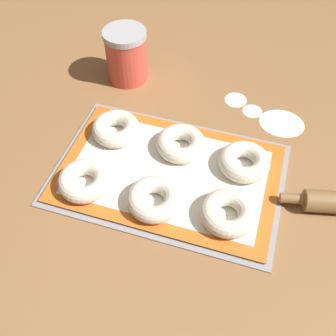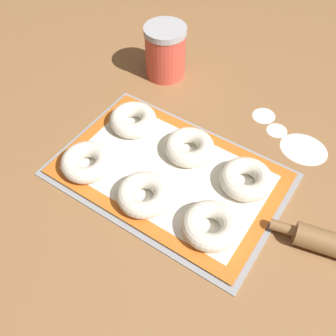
{
  "view_description": "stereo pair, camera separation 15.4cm",
  "coord_description": "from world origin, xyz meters",
  "px_view_note": "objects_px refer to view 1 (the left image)",
  "views": [
    {
      "loc": [
        0.15,
        -0.52,
        0.7
      ],
      "look_at": [
        -0.01,
        -0.0,
        0.03
      ],
      "focal_mm": 42.0,
      "sensor_mm": 36.0,
      "label": 1
    },
    {
      "loc": [
        0.29,
        -0.45,
        0.7
      ],
      "look_at": [
        -0.01,
        -0.0,
        0.03
      ],
      "focal_mm": 42.0,
      "sensor_mm": 36.0,
      "label": 2
    }
  ],
  "objects_px": {
    "bagel_front_right": "(228,213)",
    "bagel_back_right": "(244,162)",
    "bagel_front_center": "(154,199)",
    "flour_canister": "(126,55)",
    "baking_tray": "(168,175)",
    "bagel_front_left": "(85,181)",
    "bagel_back_left": "(116,129)",
    "bagel_back_center": "(182,144)"
  },
  "relations": [
    {
      "from": "baking_tray",
      "to": "bagel_front_left",
      "type": "distance_m",
      "value": 0.18
    },
    {
      "from": "bagel_back_left",
      "to": "flour_canister",
      "type": "xyz_separation_m",
      "value": [
        -0.06,
        0.23,
        0.04
      ]
    },
    {
      "from": "baking_tray",
      "to": "bagel_front_center",
      "type": "distance_m",
      "value": 0.09
    },
    {
      "from": "bagel_front_left",
      "to": "bagel_back_right",
      "type": "xyz_separation_m",
      "value": [
        0.32,
        0.15,
        0.0
      ]
    },
    {
      "from": "bagel_front_right",
      "to": "flour_canister",
      "type": "distance_m",
      "value": 0.53
    },
    {
      "from": "bagel_front_left",
      "to": "flour_canister",
      "type": "height_order",
      "value": "flour_canister"
    },
    {
      "from": "bagel_front_left",
      "to": "baking_tray",
      "type": "bearing_deg",
      "value": 28.41
    },
    {
      "from": "bagel_front_left",
      "to": "bagel_back_right",
      "type": "bearing_deg",
      "value": 25.92
    },
    {
      "from": "bagel_front_right",
      "to": "bagel_back_center",
      "type": "height_order",
      "value": "same"
    },
    {
      "from": "bagel_back_left",
      "to": "flour_canister",
      "type": "distance_m",
      "value": 0.24
    },
    {
      "from": "bagel_back_center",
      "to": "bagel_back_right",
      "type": "bearing_deg",
      "value": -4.32
    },
    {
      "from": "bagel_front_right",
      "to": "bagel_back_left",
      "type": "relative_size",
      "value": 1.0
    },
    {
      "from": "bagel_front_left",
      "to": "bagel_front_center",
      "type": "bearing_deg",
      "value": -0.25
    },
    {
      "from": "baking_tray",
      "to": "bagel_front_right",
      "type": "relative_size",
      "value": 4.42
    },
    {
      "from": "bagel_front_left",
      "to": "flour_canister",
      "type": "bearing_deg",
      "value": 97.6
    },
    {
      "from": "baking_tray",
      "to": "bagel_front_center",
      "type": "height_order",
      "value": "bagel_front_center"
    },
    {
      "from": "bagel_front_right",
      "to": "flour_canister",
      "type": "relative_size",
      "value": 0.8
    },
    {
      "from": "bagel_front_right",
      "to": "bagel_back_right",
      "type": "bearing_deg",
      "value": 87.31
    },
    {
      "from": "bagel_front_left",
      "to": "bagel_front_right",
      "type": "bearing_deg",
      "value": 2.19
    },
    {
      "from": "bagel_front_left",
      "to": "bagel_front_right",
      "type": "xyz_separation_m",
      "value": [
        0.31,
        0.01,
        0.0
      ]
    },
    {
      "from": "bagel_back_center",
      "to": "flour_canister",
      "type": "height_order",
      "value": "flour_canister"
    },
    {
      "from": "bagel_front_center",
      "to": "bagel_back_center",
      "type": "distance_m",
      "value": 0.17
    },
    {
      "from": "bagel_front_center",
      "to": "bagel_back_center",
      "type": "xyz_separation_m",
      "value": [
        0.01,
        0.17,
        0.0
      ]
    },
    {
      "from": "bagel_front_right",
      "to": "bagel_back_center",
      "type": "relative_size",
      "value": 1.0
    },
    {
      "from": "bagel_front_center",
      "to": "bagel_back_right",
      "type": "distance_m",
      "value": 0.22
    },
    {
      "from": "bagel_front_center",
      "to": "baking_tray",
      "type": "bearing_deg",
      "value": 88.57
    },
    {
      "from": "bagel_back_right",
      "to": "bagel_front_right",
      "type": "bearing_deg",
      "value": -92.69
    },
    {
      "from": "bagel_front_right",
      "to": "flour_canister",
      "type": "bearing_deg",
      "value": 133.62
    },
    {
      "from": "baking_tray",
      "to": "bagel_back_left",
      "type": "height_order",
      "value": "bagel_back_left"
    },
    {
      "from": "bagel_back_left",
      "to": "bagel_back_center",
      "type": "distance_m",
      "value": 0.17
    },
    {
      "from": "bagel_front_left",
      "to": "flour_canister",
      "type": "xyz_separation_m",
      "value": [
        -0.05,
        0.39,
        0.04
      ]
    },
    {
      "from": "baking_tray",
      "to": "flour_canister",
      "type": "height_order",
      "value": "flour_canister"
    },
    {
      "from": "bagel_front_center",
      "to": "flour_canister",
      "type": "xyz_separation_m",
      "value": [
        -0.21,
        0.39,
        0.04
      ]
    },
    {
      "from": "baking_tray",
      "to": "bagel_back_right",
      "type": "relative_size",
      "value": 4.42
    },
    {
      "from": "bagel_front_right",
      "to": "flour_canister",
      "type": "height_order",
      "value": "flour_canister"
    },
    {
      "from": "bagel_front_right",
      "to": "bagel_back_right",
      "type": "relative_size",
      "value": 1.0
    },
    {
      "from": "baking_tray",
      "to": "bagel_back_center",
      "type": "distance_m",
      "value": 0.08
    },
    {
      "from": "bagel_front_left",
      "to": "flour_canister",
      "type": "distance_m",
      "value": 0.4
    },
    {
      "from": "bagel_back_right",
      "to": "bagel_front_left",
      "type": "bearing_deg",
      "value": -154.08
    },
    {
      "from": "bagel_front_center",
      "to": "flour_canister",
      "type": "relative_size",
      "value": 0.8
    },
    {
      "from": "baking_tray",
      "to": "bagel_back_center",
      "type": "height_order",
      "value": "bagel_back_center"
    },
    {
      "from": "flour_canister",
      "to": "bagel_front_center",
      "type": "bearing_deg",
      "value": -61.83
    }
  ]
}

